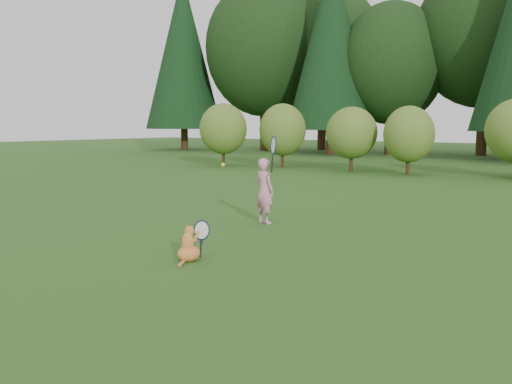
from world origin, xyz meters
The scene contains 5 objects.
ground centered at (0.00, 0.00, 0.00)m, with size 100.00×100.00×0.00m, color #275417.
shrub_row centered at (0.00, 13.00, 1.40)m, with size 28.00×3.00×2.80m, color #506B21, non-canonical shape.
child centered at (-0.20, 1.63, 0.64)m, with size 0.70×0.47×1.83m.
cat centered at (0.67, -1.38, 0.25)m, with size 0.38×0.67×0.68m.
tennis_ball centered at (-0.27, 0.49, 1.16)m, with size 0.07×0.07×0.07m.
Camera 1 is at (5.90, -6.99, 1.86)m, focal length 40.00 mm.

